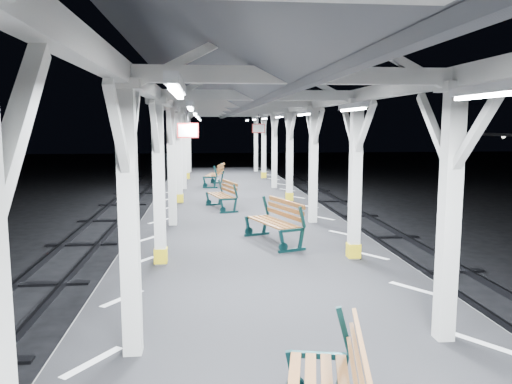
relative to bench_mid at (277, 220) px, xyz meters
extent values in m
plane|color=black|center=(-0.61, -3.59, -1.54)|extent=(120.00, 120.00, 0.00)
cube|color=black|center=(-0.61, -3.59, -1.04)|extent=(6.00, 50.00, 1.00)
cube|color=silver|center=(-3.06, -3.59, -0.54)|extent=(1.00, 48.00, 0.01)
cube|color=silver|center=(1.84, -3.59, -0.54)|extent=(1.00, 48.00, 0.01)
cube|color=beige|center=(-2.61, -9.04, 2.21)|extent=(0.10, 0.99, 0.99)
cube|color=beige|center=(-2.61, -5.59, 1.06)|extent=(0.22, 0.22, 3.20)
cube|color=beige|center=(-2.61, -5.59, 2.72)|extent=(0.40, 0.40, 0.12)
cube|color=beige|center=(-2.61, -5.04, 2.21)|extent=(0.10, 0.99, 0.99)
cube|color=beige|center=(-2.61, -6.14, 2.21)|extent=(0.10, 0.99, 0.99)
cube|color=beige|center=(-2.61, -1.59, 1.06)|extent=(0.22, 0.22, 3.20)
cube|color=beige|center=(-2.61, -1.59, 2.72)|extent=(0.40, 0.40, 0.12)
cube|color=gold|center=(-2.61, -1.59, -0.36)|extent=(0.26, 0.26, 0.30)
cube|color=beige|center=(-2.61, -1.04, 2.21)|extent=(0.10, 0.99, 0.99)
cube|color=beige|center=(-2.61, -2.14, 2.21)|extent=(0.10, 0.99, 0.99)
cube|color=beige|center=(-2.61, 2.41, 1.06)|extent=(0.22, 0.22, 3.20)
cube|color=beige|center=(-2.61, 2.41, 2.72)|extent=(0.40, 0.40, 0.12)
cube|color=beige|center=(-2.61, 2.96, 2.21)|extent=(0.10, 0.99, 0.99)
cube|color=beige|center=(-2.61, 1.86, 2.21)|extent=(0.10, 0.99, 0.99)
cube|color=beige|center=(-2.61, 6.41, 1.06)|extent=(0.22, 0.22, 3.20)
cube|color=beige|center=(-2.61, 6.41, 2.72)|extent=(0.40, 0.40, 0.12)
cube|color=gold|center=(-2.61, 6.41, -0.36)|extent=(0.26, 0.26, 0.30)
cube|color=beige|center=(-2.61, 6.96, 2.21)|extent=(0.10, 0.99, 0.99)
cube|color=beige|center=(-2.61, 5.86, 2.21)|extent=(0.10, 0.99, 0.99)
cube|color=beige|center=(-2.61, 10.41, 1.06)|extent=(0.22, 0.22, 3.20)
cube|color=beige|center=(-2.61, 10.41, 2.72)|extent=(0.40, 0.40, 0.12)
cube|color=beige|center=(-2.61, 10.96, 2.21)|extent=(0.10, 0.99, 0.99)
cube|color=beige|center=(-2.61, 9.86, 2.21)|extent=(0.10, 0.99, 0.99)
cube|color=beige|center=(-2.61, 14.41, 1.06)|extent=(0.22, 0.22, 3.20)
cube|color=beige|center=(-2.61, 14.41, 2.72)|extent=(0.40, 0.40, 0.12)
cube|color=gold|center=(-2.61, 14.41, -0.36)|extent=(0.26, 0.26, 0.30)
cube|color=beige|center=(-2.61, 14.96, 2.21)|extent=(0.10, 0.99, 0.99)
cube|color=beige|center=(-2.61, 13.86, 2.21)|extent=(0.10, 0.99, 0.99)
cube|color=beige|center=(-2.61, 18.41, 1.06)|extent=(0.22, 0.22, 3.20)
cube|color=beige|center=(-2.61, 18.41, 2.72)|extent=(0.40, 0.40, 0.12)
cube|color=beige|center=(-2.61, 18.96, 2.21)|extent=(0.10, 0.99, 0.99)
cube|color=beige|center=(-2.61, 17.86, 2.21)|extent=(0.10, 0.99, 0.99)
cube|color=beige|center=(1.39, -5.59, 1.06)|extent=(0.22, 0.22, 3.20)
cube|color=beige|center=(1.39, -5.59, 2.72)|extent=(0.40, 0.40, 0.12)
cube|color=beige|center=(1.39, -5.04, 2.21)|extent=(0.10, 0.99, 0.99)
cube|color=beige|center=(1.39, -6.14, 2.21)|extent=(0.10, 0.99, 0.99)
cube|color=beige|center=(1.39, -1.59, 1.06)|extent=(0.22, 0.22, 3.20)
cube|color=beige|center=(1.39, -1.59, 2.72)|extent=(0.40, 0.40, 0.12)
cube|color=gold|center=(1.39, -1.59, -0.36)|extent=(0.26, 0.26, 0.30)
cube|color=beige|center=(1.39, -1.04, 2.21)|extent=(0.10, 0.99, 0.99)
cube|color=beige|center=(1.39, -2.14, 2.21)|extent=(0.10, 0.99, 0.99)
cube|color=beige|center=(1.39, 2.41, 1.06)|extent=(0.22, 0.22, 3.20)
cube|color=beige|center=(1.39, 2.41, 2.72)|extent=(0.40, 0.40, 0.12)
cube|color=beige|center=(1.39, 2.96, 2.21)|extent=(0.10, 0.99, 0.99)
cube|color=beige|center=(1.39, 1.86, 2.21)|extent=(0.10, 0.99, 0.99)
cube|color=beige|center=(1.39, 6.41, 1.06)|extent=(0.22, 0.22, 3.20)
cube|color=beige|center=(1.39, 6.41, 2.72)|extent=(0.40, 0.40, 0.12)
cube|color=gold|center=(1.39, 6.41, -0.36)|extent=(0.26, 0.26, 0.30)
cube|color=beige|center=(1.39, 6.96, 2.21)|extent=(0.10, 0.99, 0.99)
cube|color=beige|center=(1.39, 5.86, 2.21)|extent=(0.10, 0.99, 0.99)
cube|color=beige|center=(1.39, 10.41, 1.06)|extent=(0.22, 0.22, 3.20)
cube|color=beige|center=(1.39, 10.41, 2.72)|extent=(0.40, 0.40, 0.12)
cube|color=beige|center=(1.39, 10.96, 2.21)|extent=(0.10, 0.99, 0.99)
cube|color=beige|center=(1.39, 9.86, 2.21)|extent=(0.10, 0.99, 0.99)
cube|color=beige|center=(1.39, 14.41, 1.06)|extent=(0.22, 0.22, 3.20)
cube|color=beige|center=(1.39, 14.41, 2.72)|extent=(0.40, 0.40, 0.12)
cube|color=gold|center=(1.39, 14.41, -0.36)|extent=(0.26, 0.26, 0.30)
cube|color=beige|center=(1.39, 14.96, 2.21)|extent=(0.10, 0.99, 0.99)
cube|color=beige|center=(1.39, 13.86, 2.21)|extent=(0.10, 0.99, 0.99)
cube|color=beige|center=(1.39, 18.41, 1.06)|extent=(0.22, 0.22, 3.20)
cube|color=beige|center=(1.39, 18.41, 2.72)|extent=(0.40, 0.40, 0.12)
cube|color=beige|center=(1.39, 18.96, 2.21)|extent=(0.10, 0.99, 0.99)
cube|color=beige|center=(1.39, 17.86, 2.21)|extent=(0.10, 0.99, 0.99)
cube|color=beige|center=(-2.61, -3.59, 2.84)|extent=(0.18, 48.00, 0.24)
cube|color=beige|center=(1.39, -3.59, 2.84)|extent=(0.18, 48.00, 0.24)
cube|color=beige|center=(-0.61, -5.59, 2.84)|extent=(4.20, 0.14, 0.20)
cube|color=beige|center=(-0.61, -1.59, 2.84)|extent=(4.20, 0.14, 0.20)
cube|color=beige|center=(-0.61, 2.41, 2.84)|extent=(4.20, 0.14, 0.20)
cube|color=beige|center=(-0.61, 6.41, 2.84)|extent=(4.20, 0.14, 0.20)
cube|color=beige|center=(-0.61, 10.41, 2.84)|extent=(4.20, 0.14, 0.20)
cube|color=beige|center=(-0.61, 14.41, 2.84)|extent=(4.20, 0.14, 0.20)
cube|color=beige|center=(-0.61, 18.41, 2.84)|extent=(4.20, 0.14, 0.20)
cube|color=beige|center=(-0.61, -3.59, 3.76)|extent=(0.16, 48.00, 0.20)
cube|color=#494B51|center=(-1.91, -3.59, 3.38)|extent=(2.80, 49.00, 1.45)
cube|color=#494B51|center=(0.69, -3.59, 3.38)|extent=(2.80, 49.00, 1.45)
cube|color=silver|center=(-1.91, -7.59, 2.56)|extent=(0.10, 1.35, 0.08)
cube|color=white|center=(-1.91, -7.59, 2.51)|extent=(0.05, 1.25, 0.05)
cube|color=silver|center=(-1.91, -3.59, 2.56)|extent=(0.10, 1.35, 0.08)
cube|color=white|center=(-1.91, -3.59, 2.51)|extent=(0.05, 1.25, 0.05)
cube|color=silver|center=(-1.91, 0.41, 2.56)|extent=(0.10, 1.35, 0.08)
cube|color=white|center=(-1.91, 0.41, 2.51)|extent=(0.05, 1.25, 0.05)
cube|color=silver|center=(-1.91, 4.41, 2.56)|extent=(0.10, 1.35, 0.08)
cube|color=white|center=(-1.91, 4.41, 2.51)|extent=(0.05, 1.25, 0.05)
cube|color=silver|center=(-1.91, 8.41, 2.56)|extent=(0.10, 1.35, 0.08)
cube|color=white|center=(-1.91, 8.41, 2.51)|extent=(0.05, 1.25, 0.05)
cube|color=silver|center=(-1.91, 12.41, 2.56)|extent=(0.10, 1.35, 0.08)
cube|color=white|center=(-1.91, 12.41, 2.51)|extent=(0.05, 1.25, 0.05)
cube|color=silver|center=(-1.91, 16.41, 2.56)|extent=(0.10, 1.35, 0.08)
cube|color=white|center=(-1.91, 16.41, 2.51)|extent=(0.05, 1.25, 0.05)
cube|color=silver|center=(0.69, -7.59, 2.56)|extent=(0.10, 1.35, 0.08)
cube|color=white|center=(0.69, -7.59, 2.51)|extent=(0.05, 1.25, 0.05)
cube|color=silver|center=(0.69, -3.59, 2.56)|extent=(0.10, 1.35, 0.08)
cube|color=white|center=(0.69, -3.59, 2.51)|extent=(0.05, 1.25, 0.05)
cube|color=silver|center=(0.69, 0.41, 2.56)|extent=(0.10, 1.35, 0.08)
cube|color=white|center=(0.69, 0.41, 2.51)|extent=(0.05, 1.25, 0.05)
cube|color=silver|center=(0.69, 4.41, 2.56)|extent=(0.10, 1.35, 0.08)
cube|color=white|center=(0.69, 4.41, 2.51)|extent=(0.05, 1.25, 0.05)
cube|color=silver|center=(0.69, 8.41, 2.56)|extent=(0.10, 1.35, 0.08)
cube|color=white|center=(0.69, 8.41, 2.51)|extent=(0.05, 1.25, 0.05)
cube|color=silver|center=(0.69, 12.41, 2.56)|extent=(0.10, 1.35, 0.08)
cube|color=white|center=(0.69, 12.41, 2.51)|extent=(0.05, 1.25, 0.05)
cube|color=silver|center=(0.69, 16.41, 2.56)|extent=(0.10, 1.35, 0.08)
cube|color=white|center=(0.69, 16.41, 2.51)|extent=(0.05, 1.25, 0.05)
cylinder|color=black|center=(-2.09, 0.38, 2.48)|extent=(0.02, 0.02, 0.36)
cube|color=red|center=(-2.09, 0.38, 2.12)|extent=(0.50, 0.03, 0.35)
cube|color=white|center=(-2.09, 0.38, 2.12)|extent=(0.44, 0.04, 0.29)
cylinder|color=black|center=(0.39, 7.77, 2.48)|extent=(0.02, 0.02, 0.36)
cube|color=red|center=(0.39, 7.77, 2.12)|extent=(0.50, 0.03, 0.35)
cube|color=white|center=(0.39, 7.77, 2.12)|extent=(0.44, 0.05, 0.29)
cube|color=black|center=(13.39, 18.41, 0.11)|extent=(0.20, 0.20, 3.30)
sphere|color=silver|center=(13.39, 12.41, 1.68)|extent=(0.20, 0.20, 0.20)
sphere|color=silver|center=(13.39, 18.41, 1.68)|extent=(0.20, 0.20, 0.20)
cube|color=#0B292B|center=(-0.83, -6.82, -0.28)|extent=(0.18, 0.09, 0.53)
cube|color=#0B292B|center=(-0.37, -6.92, -0.28)|extent=(0.17, 0.09, 0.53)
cube|color=#0B292B|center=(-0.34, -6.93, 0.22)|extent=(0.19, 0.10, 0.50)
cube|color=brown|center=(-0.47, -7.83, 0.27)|extent=(0.43, 1.70, 0.11)
cube|color=brown|center=(-0.45, -7.84, 0.42)|extent=(0.43, 1.70, 0.11)
cube|color=#0B292B|center=(0.20, -0.89, -0.51)|extent=(0.66, 0.29, 0.07)
cube|color=#0B292B|center=(-0.03, -0.98, -0.28)|extent=(0.18, 0.11, 0.52)
cube|color=#0B292B|center=(0.41, -0.82, -0.28)|extent=(0.17, 0.11, 0.53)
cube|color=#0B292B|center=(0.44, -0.81, 0.22)|extent=(0.19, 0.11, 0.50)
cube|color=#0B292B|center=(-0.41, 0.82, -0.51)|extent=(0.66, 0.29, 0.07)
cube|color=#0B292B|center=(-0.64, 0.74, -0.28)|extent=(0.18, 0.11, 0.52)
cube|color=#0B292B|center=(-0.19, 0.90, -0.28)|extent=(0.17, 0.11, 0.53)
cube|color=#0B292B|center=(-0.17, 0.90, 0.22)|extent=(0.19, 0.11, 0.50)
cube|color=brown|center=(-0.32, -0.11, -0.03)|extent=(0.67, 1.66, 0.04)
cube|color=brown|center=(-0.18, -0.06, -0.03)|extent=(0.67, 1.66, 0.04)
cube|color=brown|center=(-0.04, -0.01, -0.03)|extent=(0.67, 1.66, 0.04)
cube|color=brown|center=(0.10, 0.04, -0.03)|extent=(0.67, 1.66, 0.04)
cube|color=brown|center=(0.18, 0.06, 0.13)|extent=(0.63, 1.65, 0.11)
cube|color=brown|center=(0.20, 0.07, 0.27)|extent=(0.63, 1.65, 0.11)
cube|color=brown|center=(0.22, 0.08, 0.42)|extent=(0.63, 1.65, 0.11)
cube|color=#0B292B|center=(-0.95, 4.17, -0.51)|extent=(0.61, 0.22, 0.06)
cube|color=#0B292B|center=(-1.17, 4.11, -0.31)|extent=(0.17, 0.09, 0.48)
cube|color=#0B292B|center=(-0.75, 4.23, -0.31)|extent=(0.15, 0.09, 0.48)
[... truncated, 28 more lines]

